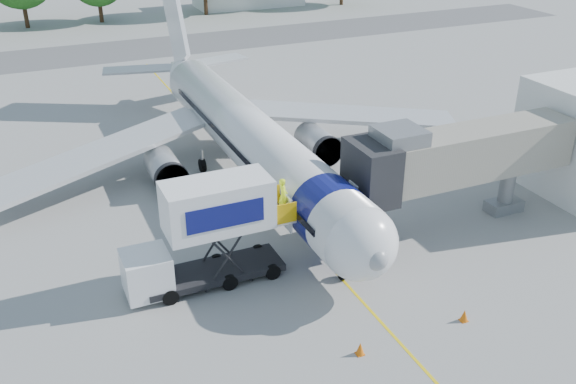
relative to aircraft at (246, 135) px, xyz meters
name	(u,v)px	position (x,y,z in m)	size (l,w,h in m)	color
ground	(271,201)	(0.00, -4.12, -2.95)	(160.00, 160.00, 0.00)	gray
guidance_line	(271,201)	(0.00, -4.12, -2.94)	(0.15, 70.00, 0.01)	yellow
taxiway_strip	(133,49)	(0.00, 37.88, -2.94)	(120.00, 10.00, 0.01)	#59595B
aircraft	(246,135)	(0.00, 0.00, 0.00)	(34.17, 37.73, 11.35)	white
jet_bridge	(450,158)	(7.99, -11.12, 1.39)	(13.90, 3.20, 6.60)	gray
catering_hiloader	(206,235)	(-6.26, -11.12, -0.19)	(8.55, 2.44, 5.50)	black
ground_tug	(454,344)	(1.53, -20.73, -2.22)	(3.59, 2.05, 1.39)	white
safety_cone_a	(464,316)	(3.54, -18.90, -2.66)	(0.38, 0.38, 0.61)	orange
safety_cone_b	(360,349)	(-1.98, -18.96, -2.65)	(0.39, 0.39, 0.61)	orange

